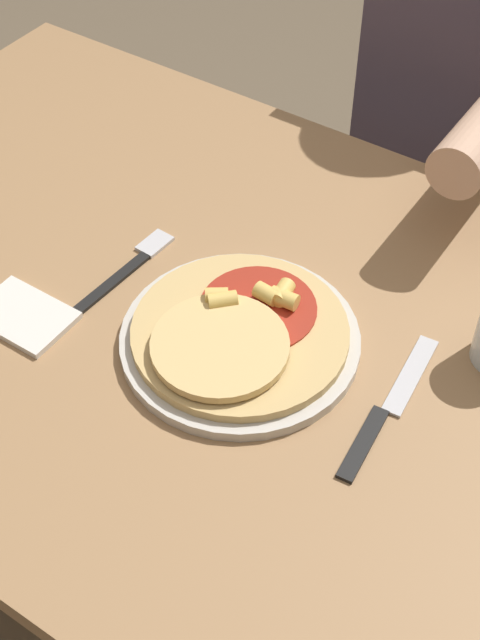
{
  "coord_description": "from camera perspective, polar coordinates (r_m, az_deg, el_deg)",
  "views": [
    {
      "loc": [
        0.41,
        -0.58,
        1.51
      ],
      "look_at": [
        0.03,
        -0.02,
        0.79
      ],
      "focal_mm": 50.0,
      "sensor_mm": 36.0,
      "label": 1
    }
  ],
  "objects": [
    {
      "name": "pizza",
      "position": [
        1.0,
        -0.16,
        -0.75
      ],
      "size": [
        0.25,
        0.25,
        0.04
      ],
      "color": "tan",
      "rests_on": "plate"
    },
    {
      "name": "plate",
      "position": [
        1.01,
        -0.0,
        -1.28
      ],
      "size": [
        0.27,
        0.27,
        0.01
      ],
      "color": "beige",
      "rests_on": "dining_table"
    },
    {
      "name": "dining_table",
      "position": [
        1.12,
        -0.76,
        -3.77
      ],
      "size": [
        1.3,
        0.8,
        0.75
      ],
      "color": "#9E754C",
      "rests_on": "ground_plane"
    },
    {
      "name": "knife",
      "position": [
        0.97,
        9.45,
        -5.56
      ],
      "size": [
        0.03,
        0.22,
        0.0
      ],
      "color": "black",
      "rests_on": "dining_table"
    },
    {
      "name": "napkin",
      "position": [
        1.07,
        -13.67,
        0.26
      ],
      "size": [
        0.11,
        0.08,
        0.01
      ],
      "color": "silver",
      "rests_on": "dining_table"
    },
    {
      "name": "fork",
      "position": [
        1.11,
        -7.1,
        3.39
      ],
      "size": [
        0.03,
        0.18,
        0.0
      ],
      "color": "black",
      "rests_on": "dining_table"
    },
    {
      "name": "ground_plane",
      "position": [
        1.67,
        -0.53,
        -17.91
      ],
      "size": [
        8.0,
        8.0,
        0.0
      ],
      "primitive_type": "plane",
      "color": "brown"
    }
  ]
}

